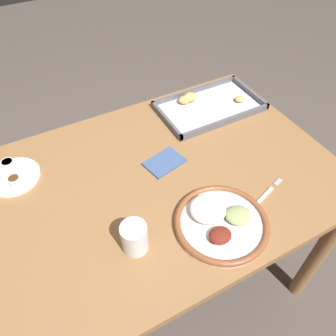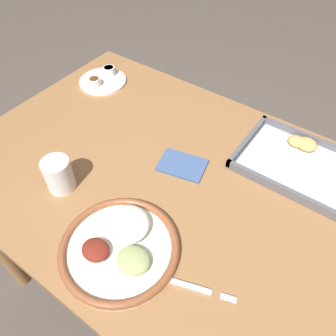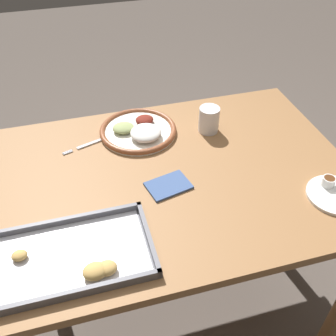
% 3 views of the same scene
% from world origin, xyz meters
% --- Properties ---
extents(ground_plane, '(8.00, 8.00, 0.00)m').
position_xyz_m(ground_plane, '(0.00, 0.00, 0.00)').
color(ground_plane, '#564C44').
extents(dining_table, '(1.16, 0.82, 0.76)m').
position_xyz_m(dining_table, '(0.00, 0.00, 0.64)').
color(dining_table, olive).
rests_on(dining_table, ground_plane).
extents(dinner_plate, '(0.28, 0.28, 0.05)m').
position_xyz_m(dinner_plate, '(0.06, -0.25, 0.77)').
color(dinner_plate, white).
rests_on(dinner_plate, dining_table).
extents(fork, '(0.20, 0.08, 0.00)m').
position_xyz_m(fork, '(0.23, -0.23, 0.76)').
color(fork, silver).
rests_on(fork, dining_table).
extents(saucer_plate, '(0.17, 0.17, 0.04)m').
position_xyz_m(saucer_plate, '(-0.44, 0.23, 0.77)').
color(saucer_plate, white).
rests_on(saucer_plate, dining_table).
extents(baking_tray, '(0.41, 0.25, 0.04)m').
position_xyz_m(baking_tray, '(0.34, 0.25, 0.77)').
color(baking_tray, '#595960').
rests_on(baking_tray, dining_table).
extents(drinking_cup, '(0.07, 0.07, 0.09)m').
position_xyz_m(drinking_cup, '(-0.19, -0.20, 0.81)').
color(drinking_cup, white).
rests_on(drinking_cup, dining_table).
extents(napkin, '(0.15, 0.12, 0.01)m').
position_xyz_m(napkin, '(0.03, 0.05, 0.76)').
color(napkin, '#3F598C').
rests_on(napkin, dining_table).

